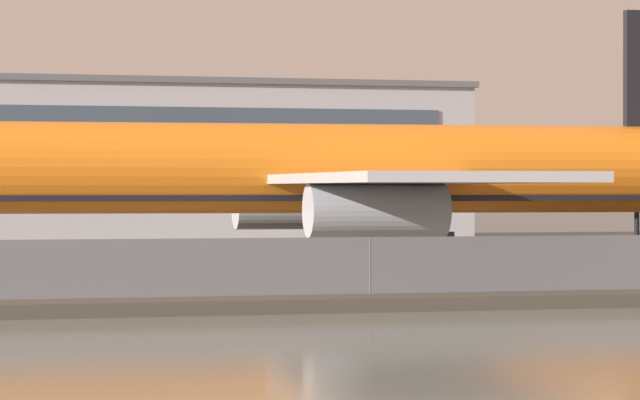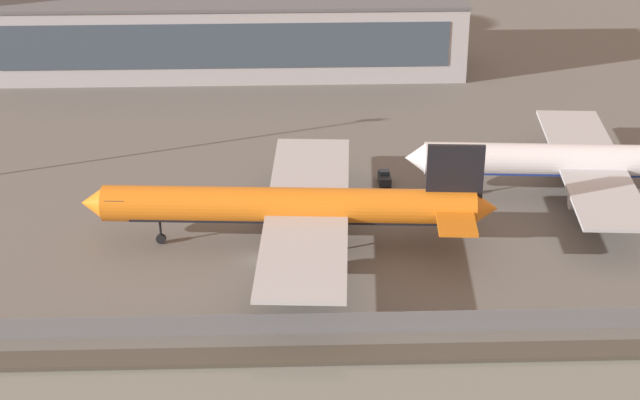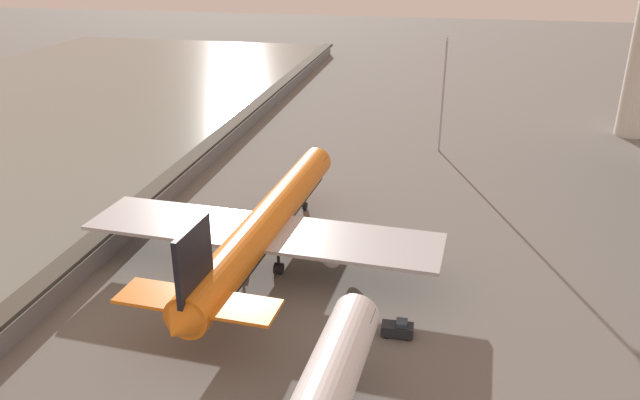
{
  "view_description": "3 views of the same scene",
  "coord_description": "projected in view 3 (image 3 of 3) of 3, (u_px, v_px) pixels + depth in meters",
  "views": [
    {
      "loc": [
        -22.07,
        -83.89,
        4.29
      ],
      "look_at": [
        3.74,
        3.37,
        3.8
      ],
      "focal_mm": 105.0,
      "sensor_mm": 36.0,
      "label": 1
    },
    {
      "loc": [
        3.33,
        -110.49,
        61.59
      ],
      "look_at": [
        7.24,
        4.85,
        5.4
      ],
      "focal_mm": 60.0,
      "sensor_mm": 36.0,
      "label": 2
    },
    {
      "loc": [
        69.57,
        23.71,
        37.28
      ],
      "look_at": [
        -2.58,
        8.81,
        5.91
      ],
      "focal_mm": 35.0,
      "sensor_mm": 36.0,
      "label": 3
    }
  ],
  "objects": [
    {
      "name": "ground_plane",
      "position": [
        250.0,
        244.0,
        81.71
      ],
      "size": [
        500.0,
        500.0,
        0.0
      ],
      "primitive_type": "plane",
      "color": "#66635E"
    },
    {
      "name": "shoreline_seawall",
      "position": [
        107.0,
        228.0,
        85.42
      ],
      "size": [
        320.0,
        3.0,
        0.5
      ],
      "color": "#474238",
      "rests_on": "ground"
    },
    {
      "name": "perimeter_fence",
      "position": [
        137.0,
        224.0,
        84.2
      ],
      "size": [
        280.0,
        0.1,
        2.49
      ],
      "color": "slate",
      "rests_on": "ground"
    },
    {
      "name": "baggage_tug",
      "position": [
        398.0,
        329.0,
        62.62
      ],
      "size": [
        1.64,
        3.22,
        1.8
      ],
      "color": "#1E2328",
      "rests_on": "ground"
    },
    {
      "name": "apron_light_mast_apron_west",
      "position": [
        444.0,
        88.0,
        112.19
      ],
      "size": [
        3.2,
        0.4,
        21.25
      ],
      "color": "#A8A8AD",
      "rests_on": "ground"
    },
    {
      "name": "cargo_jet_orange",
      "position": [
        266.0,
        224.0,
        75.21
      ],
      "size": [
        49.85,
        43.22,
        13.5
      ],
      "color": "orange",
      "rests_on": "ground"
    }
  ]
}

